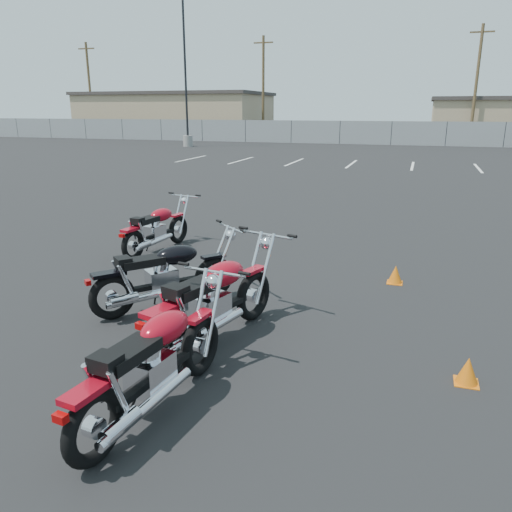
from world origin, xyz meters
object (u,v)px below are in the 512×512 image
(motorcycle_front_red, at_px, (157,229))
(motorcycle_rear_red, at_px, (154,363))
(motorcycle_second_black, at_px, (165,275))
(motorcycle_third_red, at_px, (214,301))

(motorcycle_front_red, bearing_deg, motorcycle_rear_red, -61.24)
(motorcycle_front_red, xyz_separation_m, motorcycle_rear_red, (2.68, -4.89, 0.04))
(motorcycle_front_red, distance_m, motorcycle_second_black, 3.01)
(motorcycle_front_red, height_order, motorcycle_rear_red, motorcycle_rear_red)
(motorcycle_front_red, relative_size, motorcycle_second_black, 1.05)
(motorcycle_front_red, height_order, motorcycle_second_black, motorcycle_second_black)
(motorcycle_third_red, xyz_separation_m, motorcycle_rear_red, (0.06, -1.53, -0.02))
(motorcycle_second_black, relative_size, motorcycle_third_red, 0.83)
(motorcycle_front_red, distance_m, motorcycle_third_red, 4.26)
(motorcycle_rear_red, bearing_deg, motorcycle_second_black, 115.92)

